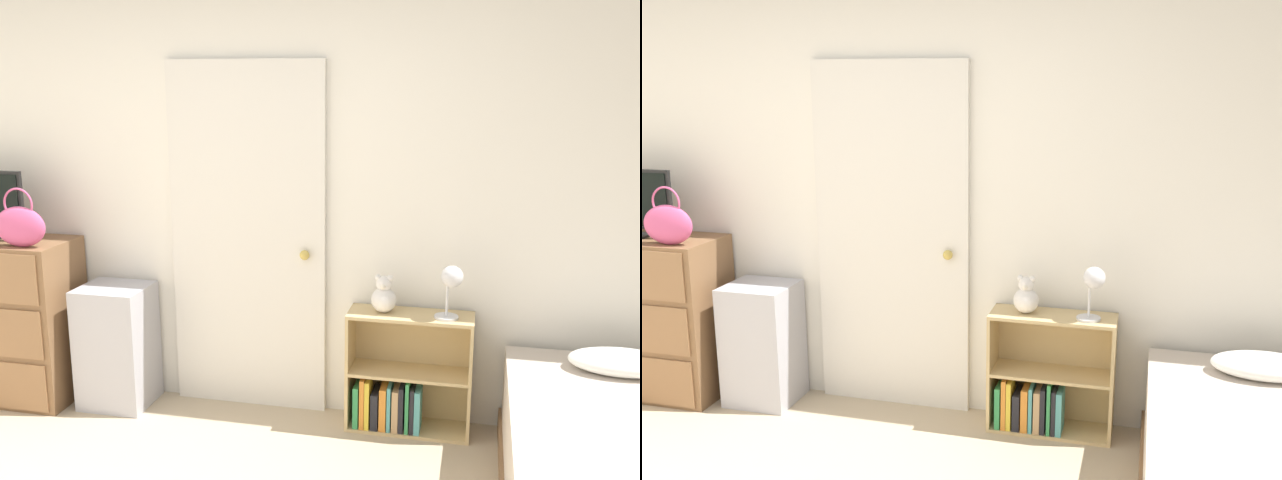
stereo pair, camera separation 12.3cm
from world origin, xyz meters
TOP-DOWN VIEW (x-y plane):
  - wall_back at (0.00, 1.97)m, footprint 10.00×0.06m
  - door_closed at (-0.13, 1.92)m, footprint 0.92×0.09m
  - dresser at (-1.65, 1.70)m, footprint 0.94×0.45m
  - handbag at (-1.36, 1.57)m, footprint 0.31×0.11m
  - storage_bin at (-0.90, 1.74)m, footprint 0.40×0.36m
  - bookshelf at (0.79, 1.80)m, footprint 0.68×0.25m
  - teddy_bear at (0.68, 1.80)m, footprint 0.14×0.14m
  - desk_lamp at (1.04, 1.76)m, footprint 0.14×0.14m

SIDE VIEW (x-z plane):
  - bookshelf at x=0.79m, z-range -0.08..0.60m
  - storage_bin at x=-0.90m, z-range 0.00..0.73m
  - dresser at x=-1.65m, z-range 0.00..0.99m
  - teddy_bear at x=0.68m, z-range 0.66..0.87m
  - desk_lamp at x=1.04m, z-range 0.73..1.03m
  - door_closed at x=-0.13m, z-range 0.00..2.02m
  - handbag at x=-1.36m, z-range 0.94..1.28m
  - wall_back at x=0.00m, z-range 0.00..2.55m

